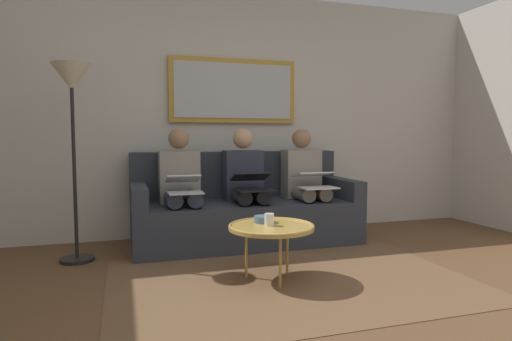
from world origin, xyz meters
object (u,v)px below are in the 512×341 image
object	(u,v)px
coffee_table	(271,227)
laptop_silver	(184,185)
laptop_white	(315,180)
laptop_black	(252,183)
person_middle	(246,182)
couch	(244,211)
standing_lamp	(72,99)
person_right	(181,184)
bowl	(264,219)
framed_mirror	(234,91)
person_left	(305,180)
cup	(269,220)

from	to	relation	value
coffee_table	laptop_silver	bearing A→B (deg)	-60.87
laptop_white	laptop_black	distance (m)	0.64
laptop_white	person_middle	size ratio (longest dim) A/B	0.32
couch	laptop_white	xyz separation A→B (m)	(-0.64, 0.31, 0.32)
laptop_silver	standing_lamp	bearing A→B (deg)	-2.38
laptop_black	person_right	xyz separation A→B (m)	(0.64, -0.23, -0.02)
bowl	person_middle	world-z (taller)	person_middle
coffee_table	laptop_white	size ratio (longest dim) A/B	1.71
laptop_white	standing_lamp	xyz separation A→B (m)	(2.19, -0.04, 0.74)
framed_mirror	person_left	xyz separation A→B (m)	(-0.64, 0.46, -0.94)
person_middle	laptop_black	world-z (taller)	person_middle
person_left	laptop_white	xyz separation A→B (m)	(0.00, 0.24, 0.02)
cup	laptop_black	distance (m)	0.94
person_middle	standing_lamp	world-z (taller)	standing_lamp
person_right	cup	bearing A→B (deg)	113.43
bowl	person_middle	distance (m)	1.05
bowl	standing_lamp	distance (m)	1.88
person_middle	laptop_silver	size ratio (longest dim) A/B	3.10
person_left	person_right	world-z (taller)	same
person_middle	laptop_silver	world-z (taller)	person_middle
bowl	person_middle	size ratio (longest dim) A/B	0.13
person_middle	coffee_table	bearing A→B (deg)	83.46
couch	person_right	world-z (taller)	person_right
person_right	laptop_black	bearing A→B (deg)	160.03
person_middle	person_right	distance (m)	0.64
person_middle	person_right	bearing A→B (deg)	0.00
person_left	laptop_black	world-z (taller)	person_left
bowl	laptop_white	size ratio (longest dim) A/B	0.41
framed_mirror	laptop_silver	size ratio (longest dim) A/B	3.77
laptop_white	person_middle	distance (m)	0.68
standing_lamp	laptop_silver	bearing A→B (deg)	177.62
laptop_white	laptop_black	world-z (taller)	laptop_black
coffee_table	person_left	world-z (taller)	person_left
coffee_table	framed_mirror	bearing A→B (deg)	-94.69
couch	framed_mirror	world-z (taller)	framed_mirror
cup	laptop_silver	distance (m)	1.05
framed_mirror	cup	bearing A→B (deg)	84.80
laptop_white	bowl	bearing A→B (deg)	44.74
bowl	laptop_white	xyz separation A→B (m)	(-0.79, -0.78, 0.20)
person_middle	laptop_silver	distance (m)	0.68
person_middle	standing_lamp	distance (m)	1.74
couch	person_right	distance (m)	0.71
laptop_black	person_left	bearing A→B (deg)	-160.03
laptop_black	standing_lamp	distance (m)	1.72
bowl	laptop_black	size ratio (longest dim) A/B	0.41
framed_mirror	person_left	size ratio (longest dim) A/B	1.21
person_right	standing_lamp	distance (m)	1.20
laptop_white	standing_lamp	distance (m)	2.31
laptop_white	laptop_silver	world-z (taller)	laptop_silver
couch	person_right	bearing A→B (deg)	6.13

